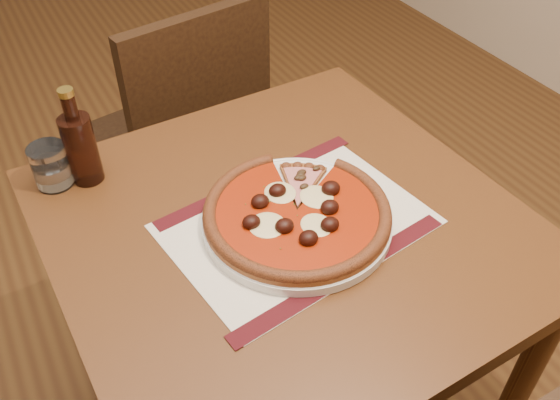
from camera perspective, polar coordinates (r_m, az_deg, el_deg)
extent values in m
cube|color=brown|center=(2.01, -24.09, -11.24)|extent=(5.00, 6.00, 0.02)
cube|color=#583314|center=(1.07, 0.51, -2.61)|extent=(0.83, 0.83, 0.04)
cylinder|color=#583314|center=(1.39, 21.67, -17.12)|extent=(0.05, 0.05, 0.71)
cylinder|color=#583314|center=(1.51, -18.43, -9.51)|extent=(0.05, 0.05, 0.71)
cylinder|color=#583314|center=(1.69, 4.40, -0.32)|extent=(0.05, 0.05, 0.71)
cube|color=black|center=(1.84, -10.12, 6.00)|extent=(0.48, 0.48, 0.04)
cylinder|color=black|center=(2.16, -7.82, 5.10)|extent=(0.04, 0.04, 0.41)
cylinder|color=black|center=(2.05, -16.22, 1.21)|extent=(0.04, 0.04, 0.41)
cylinder|color=black|center=(1.93, -2.06, 0.19)|extent=(0.04, 0.04, 0.41)
cylinder|color=black|center=(1.80, -11.21, -4.54)|extent=(0.04, 0.04, 0.41)
cube|color=black|center=(1.57, -7.55, 10.00)|extent=(0.42, 0.11, 0.44)
cube|color=beige|center=(1.05, 1.62, -2.31)|extent=(0.48, 0.37, 0.00)
cylinder|color=white|center=(1.04, 1.63, -1.92)|extent=(0.34, 0.34, 0.02)
cylinder|color=#A15E27|center=(1.03, 1.65, -1.31)|extent=(0.33, 0.33, 0.01)
torus|color=brown|center=(1.03, 1.65, -1.07)|extent=(0.33, 0.33, 0.02)
cylinder|color=maroon|center=(1.03, 1.65, -1.03)|extent=(0.28, 0.28, 0.00)
ellipsoid|color=beige|center=(1.06, 0.15, 0.70)|extent=(0.05, 0.05, 0.01)
ellipsoid|color=beige|center=(0.99, -2.01, -2.70)|extent=(0.05, 0.05, 0.01)
ellipsoid|color=beige|center=(1.00, 3.57, -2.32)|extent=(0.05, 0.05, 0.01)
ellipsoid|color=beige|center=(1.07, 4.65, 1.19)|extent=(0.05, 0.05, 0.01)
ellipsoid|color=black|center=(1.05, -0.37, 1.47)|extent=(0.03, 0.03, 0.02)
ellipsoid|color=black|center=(1.03, -3.21, 0.53)|extent=(0.03, 0.03, 0.02)
ellipsoid|color=black|center=(1.00, -1.42, -1.25)|extent=(0.03, 0.03, 0.02)
ellipsoid|color=black|center=(0.96, -0.58, -3.51)|extent=(0.03, 0.03, 0.02)
ellipsoid|color=black|center=(0.97, 2.54, -2.56)|extent=(0.03, 0.03, 0.02)
ellipsoid|color=black|center=(0.98, 5.88, -2.44)|extent=(0.03, 0.03, 0.02)
ellipsoid|color=black|center=(1.02, 5.04, -0.24)|extent=(0.03, 0.03, 0.02)
ellipsoid|color=black|center=(1.06, 5.35, 1.80)|extent=(0.03, 0.03, 0.02)
ellipsoid|color=#362413|center=(1.07, 2.54, 1.28)|extent=(0.02, 0.01, 0.01)
ellipsoid|color=#362413|center=(1.10, 2.76, 2.63)|extent=(0.02, 0.01, 0.01)
ellipsoid|color=#362413|center=(1.07, 2.08, 1.36)|extent=(0.02, 0.01, 0.01)
ellipsoid|color=#362413|center=(1.10, 1.93, 2.72)|extent=(0.02, 0.01, 0.01)
ellipsoid|color=#362413|center=(1.07, 1.60, 1.38)|extent=(0.02, 0.01, 0.01)
ellipsoid|color=#362413|center=(1.10, 1.10, 2.71)|extent=(0.02, 0.01, 0.01)
cylinder|color=white|center=(1.19, -21.20, 3.08)|extent=(0.08, 0.08, 0.08)
cylinder|color=black|center=(1.16, -18.56, 4.61)|extent=(0.06, 0.06, 0.14)
cylinder|color=black|center=(1.12, -19.53, 8.22)|extent=(0.03, 0.03, 0.06)
cylinder|color=#A38A36|center=(1.10, -19.94, 9.71)|extent=(0.03, 0.03, 0.01)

